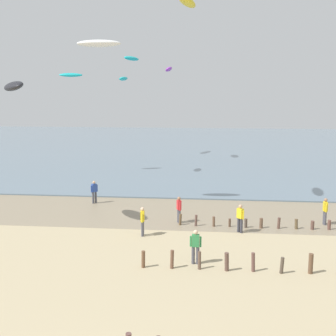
{
  "coord_description": "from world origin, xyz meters",
  "views": [
    {
      "loc": [
        2.45,
        -9.34,
        8.2
      ],
      "look_at": [
        0.37,
        10.82,
        4.74
      ],
      "focal_mm": 47.0,
      "sensor_mm": 36.0,
      "label": 1
    }
  ],
  "objects_px": {
    "kite_aloft_10": "(123,79)",
    "person_trailing_behind": "(240,218)",
    "kite_aloft_3": "(169,69)",
    "kite_aloft_7": "(99,43)",
    "person_nearest_camera": "(196,246)",
    "kite_aloft_8": "(71,75)",
    "kite_aloft_0": "(14,86)",
    "kite_aloft_4": "(187,2)",
    "person_mid_beach": "(143,220)",
    "person_left_flank": "(179,209)",
    "person_far_down_beach": "(325,210)",
    "person_right_flank": "(94,191)",
    "kite_aloft_5": "(131,58)"
  },
  "relations": [
    {
      "from": "person_trailing_behind",
      "to": "kite_aloft_0",
      "type": "relative_size",
      "value": 0.57
    },
    {
      "from": "person_far_down_beach",
      "to": "person_right_flank",
      "type": "bearing_deg",
      "value": 166.38
    },
    {
      "from": "person_mid_beach",
      "to": "person_trailing_behind",
      "type": "relative_size",
      "value": 1.0
    },
    {
      "from": "person_nearest_camera",
      "to": "person_mid_beach",
      "type": "distance_m",
      "value": 5.11
    },
    {
      "from": "person_left_flank",
      "to": "person_far_down_beach",
      "type": "distance_m",
      "value": 9.19
    },
    {
      "from": "person_nearest_camera",
      "to": "kite_aloft_8",
      "type": "relative_size",
      "value": 0.76
    },
    {
      "from": "person_nearest_camera",
      "to": "person_trailing_behind",
      "type": "bearing_deg",
      "value": 64.71
    },
    {
      "from": "person_left_flank",
      "to": "kite_aloft_8",
      "type": "xyz_separation_m",
      "value": [
        -11.91,
        15.68,
        9.03
      ]
    },
    {
      "from": "kite_aloft_3",
      "to": "kite_aloft_7",
      "type": "bearing_deg",
      "value": 171.38
    },
    {
      "from": "person_right_flank",
      "to": "kite_aloft_4",
      "type": "height_order",
      "value": "kite_aloft_4"
    },
    {
      "from": "person_right_flank",
      "to": "person_far_down_beach",
      "type": "relative_size",
      "value": 1.0
    },
    {
      "from": "person_left_flank",
      "to": "kite_aloft_3",
      "type": "height_order",
      "value": "kite_aloft_3"
    },
    {
      "from": "person_trailing_behind",
      "to": "kite_aloft_3",
      "type": "relative_size",
      "value": 0.66
    },
    {
      "from": "kite_aloft_3",
      "to": "kite_aloft_4",
      "type": "height_order",
      "value": "kite_aloft_4"
    },
    {
      "from": "kite_aloft_10",
      "to": "kite_aloft_8",
      "type": "bearing_deg",
      "value": 89.18
    },
    {
      "from": "person_trailing_behind",
      "to": "kite_aloft_0",
      "type": "distance_m",
      "value": 15.45
    },
    {
      "from": "person_trailing_behind",
      "to": "kite_aloft_5",
      "type": "height_order",
      "value": "kite_aloft_5"
    },
    {
      "from": "person_nearest_camera",
      "to": "person_trailing_behind",
      "type": "xyz_separation_m",
      "value": [
        2.43,
        5.15,
        0.0
      ]
    },
    {
      "from": "person_right_flank",
      "to": "person_nearest_camera",
      "type": "bearing_deg",
      "value": -54.13
    },
    {
      "from": "person_right_flank",
      "to": "person_mid_beach",
      "type": "bearing_deg",
      "value": -56.14
    },
    {
      "from": "person_far_down_beach",
      "to": "person_trailing_behind",
      "type": "distance_m",
      "value": 5.82
    },
    {
      "from": "kite_aloft_5",
      "to": "kite_aloft_8",
      "type": "height_order",
      "value": "kite_aloft_5"
    },
    {
      "from": "kite_aloft_0",
      "to": "kite_aloft_7",
      "type": "xyz_separation_m",
      "value": [
        3.87,
        5.06,
        2.92
      ]
    },
    {
      "from": "person_mid_beach",
      "to": "kite_aloft_0",
      "type": "height_order",
      "value": "kite_aloft_0"
    },
    {
      "from": "kite_aloft_10",
      "to": "kite_aloft_3",
      "type": "bearing_deg",
      "value": -15.25
    },
    {
      "from": "person_left_flank",
      "to": "kite_aloft_10",
      "type": "relative_size",
      "value": 0.82
    },
    {
      "from": "person_left_flank",
      "to": "person_far_down_beach",
      "type": "xyz_separation_m",
      "value": [
        9.17,
        0.55,
        0.0
      ]
    },
    {
      "from": "person_far_down_beach",
      "to": "kite_aloft_3",
      "type": "relative_size",
      "value": 0.66
    },
    {
      "from": "kite_aloft_7",
      "to": "kite_aloft_3",
      "type": "bearing_deg",
      "value": -100.31
    },
    {
      "from": "person_right_flank",
      "to": "kite_aloft_4",
      "type": "relative_size",
      "value": 0.53
    },
    {
      "from": "kite_aloft_0",
      "to": "kite_aloft_8",
      "type": "height_order",
      "value": "kite_aloft_8"
    },
    {
      "from": "person_right_flank",
      "to": "kite_aloft_0",
      "type": "bearing_deg",
      "value": -114.6
    },
    {
      "from": "person_nearest_camera",
      "to": "kite_aloft_7",
      "type": "relative_size",
      "value": 0.56
    },
    {
      "from": "kite_aloft_3",
      "to": "kite_aloft_8",
      "type": "height_order",
      "value": "kite_aloft_3"
    },
    {
      "from": "person_nearest_camera",
      "to": "person_left_flank",
      "type": "xyz_separation_m",
      "value": [
        -1.33,
        6.75,
        0.0
      ]
    },
    {
      "from": "person_left_flank",
      "to": "kite_aloft_3",
      "type": "xyz_separation_m",
      "value": [
        -3.25,
        25.62,
        10.05
      ]
    },
    {
      "from": "kite_aloft_3",
      "to": "person_mid_beach",
      "type": "bearing_deg",
      "value": -179.54
    },
    {
      "from": "person_mid_beach",
      "to": "kite_aloft_5",
      "type": "xyz_separation_m",
      "value": [
        -6.3,
        31.1,
        11.52
      ]
    },
    {
      "from": "person_trailing_behind",
      "to": "kite_aloft_7",
      "type": "bearing_deg",
      "value": 153.52
    },
    {
      "from": "person_nearest_camera",
      "to": "kite_aloft_5",
      "type": "bearing_deg",
      "value": 105.21
    },
    {
      "from": "person_far_down_beach",
      "to": "kite_aloft_8",
      "type": "height_order",
      "value": "kite_aloft_8"
    },
    {
      "from": "kite_aloft_5",
      "to": "kite_aloft_7",
      "type": "distance_m",
      "value": 25.3
    },
    {
      "from": "kite_aloft_0",
      "to": "kite_aloft_3",
      "type": "height_order",
      "value": "kite_aloft_3"
    },
    {
      "from": "person_mid_beach",
      "to": "person_left_flank",
      "type": "distance_m",
      "value": 3.38
    },
    {
      "from": "person_right_flank",
      "to": "kite_aloft_8",
      "type": "distance_m",
      "value": 15.34
    },
    {
      "from": "person_right_flank",
      "to": "kite_aloft_0",
      "type": "height_order",
      "value": "kite_aloft_0"
    },
    {
      "from": "kite_aloft_4",
      "to": "kite_aloft_8",
      "type": "height_order",
      "value": "kite_aloft_4"
    },
    {
      "from": "kite_aloft_10",
      "to": "person_trailing_behind",
      "type": "bearing_deg",
      "value": -145.7
    },
    {
      "from": "person_right_flank",
      "to": "kite_aloft_5",
      "type": "bearing_deg",
      "value": 93.52
    },
    {
      "from": "person_nearest_camera",
      "to": "kite_aloft_8",
      "type": "bearing_deg",
      "value": 120.57
    }
  ]
}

